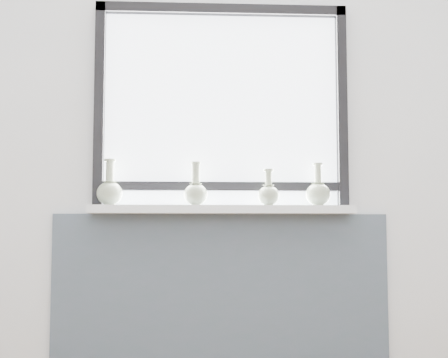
{
  "coord_description": "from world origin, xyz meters",
  "views": [
    {
      "loc": [
        -0.16,
        -1.4,
        0.77
      ],
      "look_at": [
        0.0,
        1.55,
        1.02
      ],
      "focal_mm": 50.0,
      "sensor_mm": 36.0,
      "label": 1
    }
  ],
  "objects": [
    {
      "name": "back_wall",
      "position": [
        0.0,
        1.81,
        1.3
      ],
      "size": [
        3.6,
        0.02,
        2.6
      ],
      "primitive_type": "cube",
      "color": "silver",
      "rests_on": "ground"
    },
    {
      "name": "apron_panel",
      "position": [
        0.0,
        1.78,
        0.43
      ],
      "size": [
        1.7,
        0.03,
        0.86
      ],
      "primitive_type": "cube",
      "color": "#474F61",
      "rests_on": "ground"
    },
    {
      "name": "windowsill",
      "position": [
        0.0,
        1.71,
        0.88
      ],
      "size": [
        1.32,
        0.18,
        0.04
      ],
      "primitive_type": "cube",
      "color": "silver",
      "rests_on": "apron_panel"
    },
    {
      "name": "window",
      "position": [
        0.0,
        1.77,
        1.44
      ],
      "size": [
        1.3,
        0.06,
        1.05
      ],
      "color": "black",
      "rests_on": "windowsill"
    },
    {
      "name": "vase_a",
      "position": [
        -0.56,
        1.71,
        0.97
      ],
      "size": [
        0.13,
        0.13,
        0.23
      ],
      "rotation": [
        0.0,
        0.0,
        -0.09
      ],
      "color": "#9AA88A",
      "rests_on": "windowsill"
    },
    {
      "name": "vase_b",
      "position": [
        -0.13,
        1.7,
        0.97
      ],
      "size": [
        0.12,
        0.12,
        0.22
      ],
      "rotation": [
        0.0,
        0.0,
        -0.0
      ],
      "color": "#9AA88A",
      "rests_on": "windowsill"
    },
    {
      "name": "vase_c",
      "position": [
        0.23,
        1.69,
        0.96
      ],
      "size": [
        0.11,
        0.11,
        0.18
      ],
      "rotation": [
        0.0,
        0.0,
        -0.23
      ],
      "color": "#9AA88A",
      "rests_on": "windowsill"
    },
    {
      "name": "vase_d",
      "position": [
        0.49,
        1.72,
        0.97
      ],
      "size": [
        0.13,
        0.13,
        0.22
      ],
      "rotation": [
        0.0,
        0.0,
        0.12
      ],
      "color": "#9AA88A",
      "rests_on": "windowsill"
    }
  ]
}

